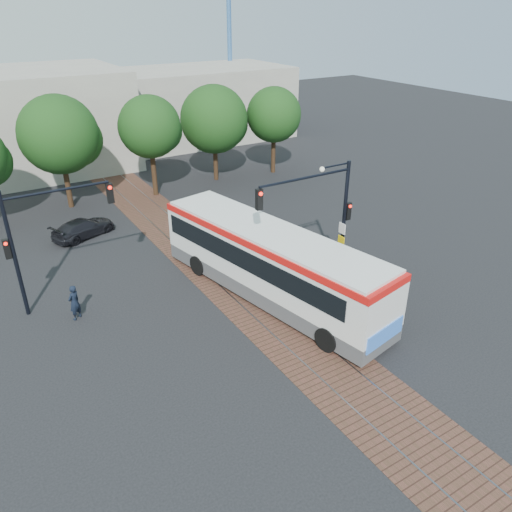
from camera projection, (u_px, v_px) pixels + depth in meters
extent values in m
plane|color=black|center=(248.00, 296.00, 24.53)|extent=(120.00, 120.00, 0.00)
cube|color=#553126|center=(211.00, 263.00, 27.55)|extent=(3.60, 40.00, 0.01)
cube|color=slate|center=(199.00, 266.00, 27.20)|extent=(0.06, 40.00, 0.01)
cube|color=slate|center=(223.00, 260.00, 27.90)|extent=(0.06, 40.00, 0.01)
cylinder|color=#382314|center=(68.00, 185.00, 34.44)|extent=(0.36, 0.36, 3.12)
sphere|color=#163912|center=(59.00, 135.00, 32.84)|extent=(5.20, 5.20, 5.20)
cylinder|color=#382314|center=(154.00, 173.00, 36.57)|extent=(0.36, 0.36, 3.39)
sphere|color=#163912|center=(150.00, 127.00, 35.05)|extent=(4.40, 4.40, 4.40)
cylinder|color=#382314|center=(216.00, 162.00, 39.87)|extent=(0.36, 0.36, 2.86)
sphere|color=#163912|center=(214.00, 119.00, 38.33)|extent=(5.20, 5.20, 5.20)
cylinder|color=#382314|center=(273.00, 154.00, 41.54)|extent=(0.36, 0.36, 3.12)
sphere|color=#163912|center=(274.00, 115.00, 40.08)|extent=(4.40, 4.40, 4.40)
cube|color=#ADA899|center=(199.00, 104.00, 51.26)|extent=(18.00, 10.00, 7.00)
cylinder|color=#3F72B2|center=(230.00, 41.00, 54.59)|extent=(0.50, 0.50, 18.00)
cube|color=#474749|center=(270.00, 285.00, 24.26)|extent=(5.15, 13.28, 0.76)
cube|color=white|center=(271.00, 259.00, 23.61)|extent=(5.17, 13.29, 2.06)
cube|color=black|center=(266.00, 251.00, 23.68)|extent=(4.98, 12.02, 0.98)
cube|color=red|center=(271.00, 237.00, 23.07)|extent=(5.21, 13.29, 0.33)
cube|color=white|center=(271.00, 232.00, 22.97)|extent=(5.00, 12.84, 0.15)
cube|color=black|center=(385.00, 305.00, 19.27)|extent=(1.73, 0.46, 0.98)
cube|color=blue|center=(385.00, 335.00, 19.74)|extent=(2.35, 0.52, 0.76)
cube|color=orange|center=(307.00, 270.00, 24.05)|extent=(1.00, 4.80, 1.19)
cylinder|color=black|center=(327.00, 339.00, 20.48)|extent=(0.58, 1.14, 1.08)
cylinder|color=black|center=(364.00, 316.00, 21.99)|extent=(0.58, 1.14, 1.08)
cylinder|color=black|center=(199.00, 265.00, 26.22)|extent=(0.58, 1.14, 1.08)
cylinder|color=black|center=(235.00, 251.00, 27.73)|extent=(0.58, 1.14, 1.08)
cube|color=gray|center=(337.00, 278.00, 25.98)|extent=(2.20, 5.20, 0.15)
cube|color=olive|center=(337.00, 276.00, 25.92)|extent=(1.90, 4.80, 0.08)
sphere|color=#1E4719|center=(353.00, 284.00, 24.35)|extent=(0.70, 0.70, 0.70)
sphere|color=#1E4719|center=(345.00, 267.00, 25.69)|extent=(0.90, 0.90, 0.90)
sphere|color=#1E4719|center=(318.00, 259.00, 26.69)|extent=(0.80, 0.80, 0.80)
sphere|color=#1E4719|center=(323.00, 253.00, 27.44)|extent=(0.60, 0.60, 0.60)
cylinder|color=black|center=(344.00, 220.00, 24.84)|extent=(0.18, 0.18, 6.00)
cylinder|color=black|center=(306.00, 178.00, 22.48)|extent=(5.00, 0.12, 0.12)
cube|color=black|center=(259.00, 199.00, 21.57)|extent=(0.28, 0.22, 0.95)
sphere|color=#FF190C|center=(261.00, 194.00, 21.32)|extent=(0.18, 0.18, 0.18)
cube|color=black|center=(348.00, 211.00, 24.76)|extent=(0.26, 0.20, 0.90)
sphere|color=#FF190C|center=(350.00, 206.00, 24.52)|extent=(0.16, 0.16, 0.16)
cube|color=white|center=(342.00, 228.00, 24.85)|extent=(0.04, 0.45, 0.55)
cube|color=yellow|center=(341.00, 240.00, 25.14)|extent=(0.04, 0.45, 0.45)
cylinder|color=black|center=(336.00, 165.00, 23.14)|extent=(1.60, 0.08, 0.08)
sphere|color=silver|center=(322.00, 169.00, 22.79)|extent=(0.24, 0.24, 0.24)
cylinder|color=black|center=(14.00, 256.00, 21.75)|extent=(0.18, 0.18, 6.00)
cylinder|color=black|center=(57.00, 190.00, 21.61)|extent=(4.50, 0.12, 0.12)
cube|color=black|center=(110.00, 193.00, 22.92)|extent=(0.28, 0.22, 0.95)
sphere|color=#FF190C|center=(110.00, 188.00, 22.67)|extent=(0.18, 0.18, 0.18)
cube|color=black|center=(7.00, 249.00, 21.46)|extent=(0.26, 0.20, 0.90)
sphere|color=#FF190C|center=(6.00, 244.00, 21.23)|extent=(0.16, 0.16, 0.16)
imported|color=black|center=(74.00, 302.00, 22.38)|extent=(0.74, 0.69, 1.71)
imported|color=black|center=(83.00, 228.00, 30.46)|extent=(4.27, 2.96, 1.15)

